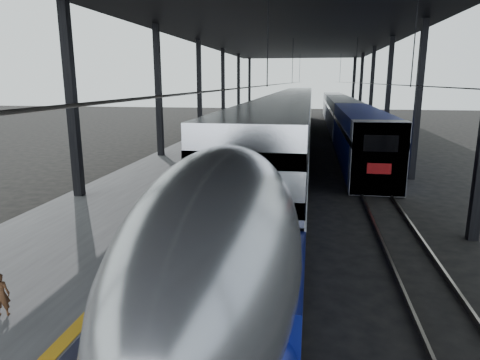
# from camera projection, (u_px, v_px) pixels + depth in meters

# --- Properties ---
(ground) EXTENTS (160.00, 160.00, 0.00)m
(ground) POSITION_uv_depth(u_px,v_px,m) (178.00, 281.00, 12.37)
(ground) COLOR black
(ground) RESTS_ON ground
(platform) EXTENTS (6.00, 80.00, 1.00)m
(platform) POSITION_uv_depth(u_px,v_px,m) (213.00, 151.00, 32.03)
(platform) COLOR #4C4C4F
(platform) RESTS_ON ground
(yellow_strip) EXTENTS (0.30, 80.00, 0.01)m
(yellow_strip) POSITION_uv_depth(u_px,v_px,m) (250.00, 146.00, 31.47)
(yellow_strip) COLOR gold
(yellow_strip) RESTS_ON platform
(rails) EXTENTS (6.52, 80.00, 0.16)m
(rails) POSITION_uv_depth(u_px,v_px,m) (322.00, 160.00, 30.86)
(rails) COLOR slate
(rails) RESTS_ON ground
(canopy) EXTENTS (18.00, 75.00, 9.47)m
(canopy) POSITION_uv_depth(u_px,v_px,m) (289.00, 29.00, 29.22)
(canopy) COLOR black
(canopy) RESTS_ON ground
(tgv_train) EXTENTS (3.24, 65.20, 4.64)m
(tgv_train) POSITION_uv_depth(u_px,v_px,m) (290.00, 125.00, 34.48)
(tgv_train) COLOR #AAADB1
(tgv_train) RESTS_ON ground
(second_train) EXTENTS (2.72, 56.05, 3.75)m
(second_train) POSITION_uv_depth(u_px,v_px,m) (342.00, 116.00, 47.00)
(second_train) COLOR navy
(second_train) RESTS_ON ground
(child) EXTENTS (0.39, 0.32, 0.93)m
(child) POSITION_uv_depth(u_px,v_px,m) (1.00, 294.00, 8.62)
(child) COLOR #4E2F1A
(child) RESTS_ON platform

